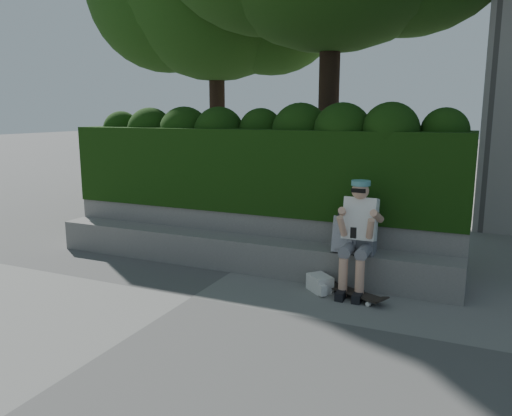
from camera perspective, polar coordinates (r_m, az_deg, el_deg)
The scene contains 8 objects.
ground at distance 6.15m, azimuth -7.37°, elevation -10.07°, with size 80.00×80.00×0.00m, color slate.
bench_ledge at distance 7.11m, azimuth -2.12°, elevation -5.14°, with size 6.00×0.45×0.45m, color gray.
planter_wall at distance 7.48m, azimuth -0.51°, elevation -3.12°, with size 6.00×0.50×0.75m, color gray.
hedge at distance 7.51m, azimuth 0.20°, elevation 4.49°, with size 6.00×1.00×1.20m, color black.
person at distance 6.24m, azimuth 11.67°, elevation -2.64°, with size 0.40×0.76×1.38m.
skateboard at distance 6.15m, azimuth 11.07°, elevation -9.49°, with size 0.79×0.49×0.08m.
backpack_plaid at distance 6.38m, azimuth 10.24°, elevation -3.00°, with size 0.31×0.17×0.45m, color silver.
backpack_ground at distance 6.31m, azimuth 7.31°, elevation -8.53°, with size 0.31×0.22×0.20m, color silver.
Camera 1 is at (3.05, -4.86, 2.19)m, focal length 35.00 mm.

